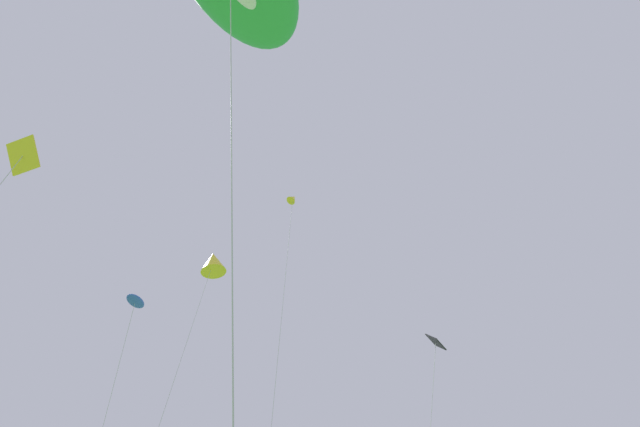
% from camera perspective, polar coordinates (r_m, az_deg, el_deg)
% --- Properties ---
extents(small_kite_triangle_green, '(1.54, 0.92, 24.27)m').
position_cam_1_polar(small_kite_triangle_green, '(29.26, -2.98, 0.91)').
color(small_kite_triangle_green, yellow).
rests_on(small_kite_triangle_green, ground).
extents(small_kite_bird_shape, '(3.38, 2.01, 20.42)m').
position_cam_1_polar(small_kite_bird_shape, '(27.58, -11.30, -5.16)').
color(small_kite_bird_shape, yellow).
rests_on(small_kite_bird_shape, ground).
extents(small_kite_tiny_distant, '(3.73, 1.34, 14.26)m').
position_cam_1_polar(small_kite_tiny_distant, '(21.94, 12.08, -15.22)').
color(small_kite_tiny_distant, black).
rests_on(small_kite_tiny_distant, ground).
extents(small_kite_diamond_red, '(2.79, 3.79, 17.18)m').
position_cam_1_polar(small_kite_diamond_red, '(26.35, -19.15, -9.26)').
color(small_kite_diamond_red, blue).
rests_on(small_kite_diamond_red, ground).
extents(small_kite_stunt_black, '(1.05, 1.45, 13.04)m').
position_cam_1_polar(small_kite_stunt_black, '(15.50, -30.01, 3.96)').
color(small_kite_stunt_black, yellow).
rests_on(small_kite_stunt_black, ground).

